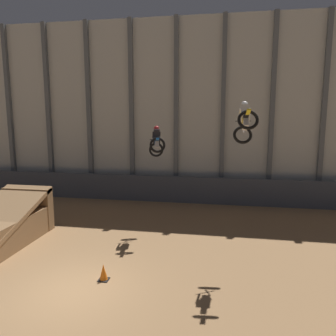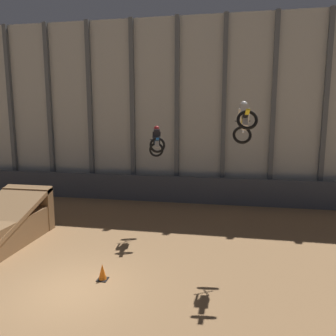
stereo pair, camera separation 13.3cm
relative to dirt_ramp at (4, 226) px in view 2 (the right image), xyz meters
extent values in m
plane|color=#9E754C|center=(4.91, -3.33, -0.75)|extent=(60.00, 60.00, 0.00)
cube|color=beige|center=(4.91, 9.24, 5.20)|extent=(32.00, 0.12, 11.90)
cube|color=slate|center=(-5.73, 9.04, 5.20)|extent=(0.28, 0.28, 11.90)
cube|color=slate|center=(-2.69, 9.04, 5.20)|extent=(0.28, 0.28, 11.90)
cube|color=slate|center=(0.35, 9.04, 5.20)|extent=(0.28, 0.28, 11.90)
cube|color=slate|center=(3.39, 9.04, 5.20)|extent=(0.28, 0.28, 11.90)
cube|color=slate|center=(6.43, 9.04, 5.20)|extent=(0.28, 0.28, 11.90)
cube|color=slate|center=(9.47, 9.04, 5.20)|extent=(0.28, 0.28, 11.90)
cube|color=slate|center=(12.51, 9.04, 5.20)|extent=(0.28, 0.28, 11.90)
cube|color=slate|center=(15.55, 9.04, 5.20)|extent=(0.28, 0.28, 11.90)
cube|color=#474C56|center=(4.91, 8.13, 0.11)|extent=(31.36, 0.20, 1.73)
cube|color=#966F48|center=(0.00, -0.10, -0.13)|extent=(2.42, 4.48, 1.25)
cube|color=olive|center=(0.00, 1.89, 0.29)|extent=(2.47, 0.50, 2.09)
torus|color=black|center=(6.24, 3.53, 3.20)|extent=(0.78, 0.46, 0.73)
torus|color=black|center=(6.58, 2.22, 3.55)|extent=(0.78, 0.46, 0.73)
cube|color=#B7B7BC|center=(6.42, 2.86, 3.50)|extent=(0.32, 0.60, 0.40)
cube|color=blue|center=(6.36, 3.06, 3.66)|extent=(0.32, 0.52, 0.34)
cube|color=black|center=(6.46, 2.69, 3.78)|extent=(0.30, 0.59, 0.26)
cube|color=blue|center=(6.59, 2.19, 3.83)|extent=(0.23, 0.39, 0.15)
cylinder|color=#B7B7BC|center=(6.27, 3.42, 3.48)|extent=(0.15, 0.37, 0.48)
cylinder|color=black|center=(6.27, 3.44, 3.72)|extent=(0.59, 0.35, 0.04)
cube|color=black|center=(6.39, 2.95, 4.00)|extent=(0.32, 0.27, 0.51)
sphere|color=red|center=(6.35, 3.12, 4.28)|extent=(0.33, 0.37, 0.32)
cylinder|color=black|center=(6.28, 2.91, 3.73)|extent=(0.20, 0.37, 0.39)
cylinder|color=black|center=(6.51, 2.97, 3.73)|extent=(0.20, 0.37, 0.39)
cylinder|color=black|center=(6.18, 3.14, 3.96)|extent=(0.20, 0.48, 0.36)
cylinder|color=black|center=(6.49, 3.22, 3.96)|extent=(0.20, 0.48, 0.36)
torus|color=black|center=(10.32, 0.40, 4.17)|extent=(0.76, 0.47, 0.71)
torus|color=black|center=(10.42, -0.86, 4.76)|extent=(0.76, 0.47, 0.71)
cube|color=#B7B7BC|center=(10.37, -0.22, 4.59)|extent=(0.23, 0.60, 0.47)
cube|color=yellow|center=(10.35, 0.02, 4.70)|extent=(0.24, 0.51, 0.40)
cube|color=black|center=(10.38, -0.34, 4.89)|extent=(0.20, 0.57, 0.35)
cube|color=yellow|center=(10.42, -0.84, 5.04)|extent=(0.17, 0.36, 0.21)
cylinder|color=#B7B7BC|center=(10.32, 0.34, 4.46)|extent=(0.09, 0.44, 0.42)
cylinder|color=black|center=(10.32, 0.41, 4.70)|extent=(0.59, 0.36, 0.04)
cube|color=silver|center=(10.36, -0.04, 5.06)|extent=(0.30, 0.26, 0.52)
sphere|color=silver|center=(10.34, 0.19, 5.31)|extent=(0.29, 0.37, 0.35)
cylinder|color=silver|center=(10.24, -0.10, 4.80)|extent=(0.13, 0.31, 0.42)
cylinder|color=silver|center=(10.48, -0.08, 4.80)|extent=(0.13, 0.31, 0.42)
cylinder|color=silver|center=(10.18, 0.17, 4.98)|extent=(0.11, 0.43, 0.42)
cylinder|color=silver|center=(10.50, 0.20, 4.98)|extent=(0.11, 0.43, 0.42)
cube|color=black|center=(5.63, -2.48, -0.74)|extent=(0.36, 0.36, 0.03)
cone|color=orange|center=(5.63, -2.48, -0.45)|extent=(0.28, 0.28, 0.55)
camera|label=1|loc=(9.67, -12.55, 4.93)|focal=35.00mm
camera|label=2|loc=(9.80, -12.53, 4.93)|focal=35.00mm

